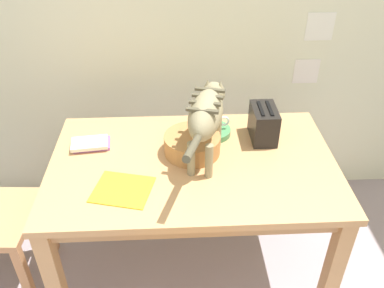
% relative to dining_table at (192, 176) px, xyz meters
% --- Properties ---
extents(wall_rear, '(4.67, 0.11, 2.50)m').
position_rel_dining_table_xyz_m(wall_rear, '(0.00, 0.75, 0.59)').
color(wall_rear, '#E7E7C6').
rests_on(wall_rear, ground_plane).
extents(dining_table, '(1.36, 0.84, 0.75)m').
position_rel_dining_table_xyz_m(dining_table, '(0.00, 0.00, 0.00)').
color(dining_table, tan).
rests_on(dining_table, ground_plane).
extents(cat, '(0.23, 0.66, 0.34)m').
position_rel_dining_table_xyz_m(cat, '(0.07, 0.04, 0.33)').
color(cat, gray).
rests_on(cat, dining_table).
extents(saucer_bowl, '(0.19, 0.19, 0.03)m').
position_rel_dining_table_xyz_m(saucer_bowl, '(0.12, 0.23, 0.11)').
color(saucer_bowl, '#488D54').
rests_on(saucer_bowl, dining_table).
extents(coffee_mug, '(0.13, 0.09, 0.08)m').
position_rel_dining_table_xyz_m(coffee_mug, '(0.12, 0.23, 0.16)').
color(coffee_mug, white).
rests_on(coffee_mug, saucer_bowl).
extents(magazine, '(0.29, 0.26, 0.01)m').
position_rel_dining_table_xyz_m(magazine, '(-0.31, -0.19, 0.09)').
color(magazine, yellow).
rests_on(magazine, dining_table).
extents(book_stack, '(0.20, 0.14, 0.03)m').
position_rel_dining_table_xyz_m(book_stack, '(-0.50, 0.15, 0.11)').
color(book_stack, '#9A53A0').
rests_on(book_stack, dining_table).
extents(wicker_basket, '(0.27, 0.27, 0.10)m').
position_rel_dining_table_xyz_m(wicker_basket, '(0.01, 0.07, 0.14)').
color(wicker_basket, '#B07943').
rests_on(wicker_basket, dining_table).
extents(toaster, '(0.12, 0.20, 0.18)m').
position_rel_dining_table_xyz_m(toaster, '(0.37, 0.18, 0.18)').
color(toaster, black).
rests_on(toaster, dining_table).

